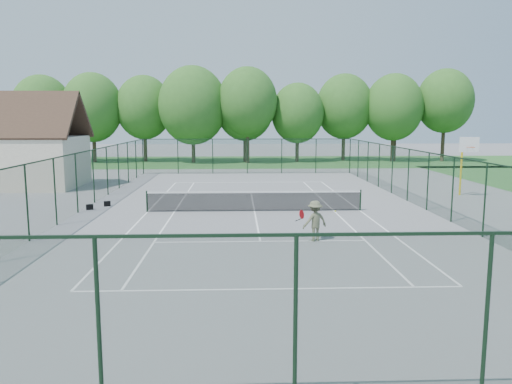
% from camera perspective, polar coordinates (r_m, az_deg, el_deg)
% --- Properties ---
extents(ground, '(140.00, 140.00, 0.00)m').
position_cam_1_polar(ground, '(25.73, -0.17, -2.22)').
color(ground, gray).
rests_on(ground, ground).
extents(grass_far, '(80.00, 16.00, 0.01)m').
position_cam_1_polar(grass_far, '(55.48, -1.26, 3.48)').
color(grass_far, '#336F2D').
rests_on(grass_far, ground).
extents(court_lines, '(11.05, 23.85, 0.01)m').
position_cam_1_polar(court_lines, '(25.73, -0.17, -2.21)').
color(court_lines, white).
rests_on(court_lines, ground).
extents(tennis_net, '(11.08, 0.08, 1.10)m').
position_cam_1_polar(tennis_net, '(25.63, -0.17, -0.95)').
color(tennis_net, black).
rests_on(tennis_net, ground).
extents(fence_enclosure, '(18.05, 36.05, 3.02)m').
position_cam_1_polar(fence_enclosure, '(25.49, -0.17, 1.23)').
color(fence_enclosure, '#1D3C26').
rests_on(fence_enclosure, ground).
extents(utility_building, '(8.60, 6.27, 6.63)m').
position_cam_1_polar(utility_building, '(38.41, -25.46, 5.16)').
color(utility_building, beige).
rests_on(utility_building, ground).
extents(tree_line_far, '(39.40, 6.40, 9.70)m').
position_cam_1_polar(tree_line_far, '(55.30, -1.28, 9.67)').
color(tree_line_far, '#453224').
rests_on(tree_line_far, ground).
extents(basketball_goal, '(1.20, 1.43, 3.65)m').
position_cam_1_polar(basketball_goal, '(32.99, 22.83, 3.96)').
color(basketball_goal, yellow).
rests_on(basketball_goal, ground).
extents(sports_bag_a, '(0.41, 0.33, 0.28)m').
position_cam_1_polar(sports_bag_a, '(27.57, -18.48, -1.64)').
color(sports_bag_a, black).
rests_on(sports_bag_a, ground).
extents(sports_bag_b, '(0.40, 0.31, 0.27)m').
position_cam_1_polar(sports_bag_b, '(28.39, -16.64, -1.29)').
color(sports_bag_b, black).
rests_on(sports_bag_b, ground).
extents(tennis_player, '(1.76, 0.98, 1.58)m').
position_cam_1_polar(tennis_player, '(19.55, 6.75, -3.29)').
color(tennis_player, '#5B5E43').
rests_on(tennis_player, ground).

